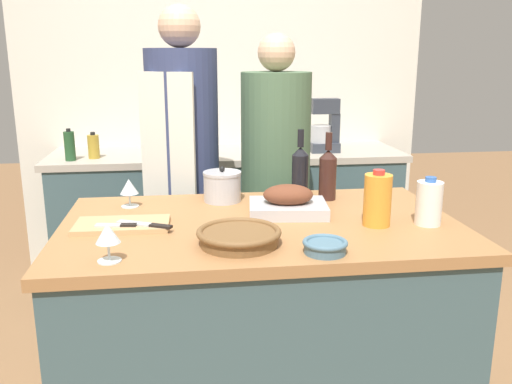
{
  "coord_description": "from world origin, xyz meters",
  "views": [
    {
      "loc": [
        -0.27,
        -1.89,
        1.5
      ],
      "look_at": [
        0.0,
        0.13,
        0.98
      ],
      "focal_mm": 38.0,
      "sensor_mm": 36.0,
      "label": 1
    }
  ],
  "objects_px": {
    "cutting_board": "(122,225)",
    "stock_pot": "(222,186)",
    "juice_jug": "(377,200)",
    "wine_glass_left": "(108,235)",
    "milk_jug": "(429,203)",
    "knife_paring": "(117,225)",
    "wicker_basket": "(239,236)",
    "roasting_pan": "(288,203)",
    "stand_mixer": "(325,130)",
    "wine_glass_right": "(129,188)",
    "knife_chef": "(146,225)",
    "person_cook_aproned": "(184,166)",
    "wine_bottle_dark": "(300,170)",
    "condiment_bottle_tall": "(94,146)",
    "condiment_bottle_short": "(70,146)",
    "wine_bottle_green": "(328,173)",
    "mixing_bowl": "(325,246)",
    "person_cook_guest": "(275,177)"
  },
  "relations": [
    {
      "from": "knife_chef",
      "to": "condiment_bottle_tall",
      "type": "relative_size",
      "value": 1.29
    },
    {
      "from": "milk_jug",
      "to": "wicker_basket",
      "type": "bearing_deg",
      "value": -169.95
    },
    {
      "from": "person_cook_aproned",
      "to": "wine_glass_right",
      "type": "bearing_deg",
      "value": -87.56
    },
    {
      "from": "roasting_pan",
      "to": "wicker_basket",
      "type": "bearing_deg",
      "value": -124.9
    },
    {
      "from": "stock_pot",
      "to": "milk_jug",
      "type": "relative_size",
      "value": 0.91
    },
    {
      "from": "milk_jug",
      "to": "wine_bottle_dark",
      "type": "relative_size",
      "value": 0.6
    },
    {
      "from": "wine_bottle_green",
      "to": "wine_glass_left",
      "type": "distance_m",
      "value": 1.03
    },
    {
      "from": "wine_bottle_green",
      "to": "roasting_pan",
      "type": "bearing_deg",
      "value": -136.61
    },
    {
      "from": "juice_jug",
      "to": "person_cook_aproned",
      "type": "distance_m",
      "value": 1.12
    },
    {
      "from": "juice_jug",
      "to": "knife_chef",
      "type": "bearing_deg",
      "value": 176.47
    },
    {
      "from": "wicker_basket",
      "to": "person_cook_aproned",
      "type": "xyz_separation_m",
      "value": [
        -0.17,
        1.02,
        0.03
      ]
    },
    {
      "from": "wine_glass_right",
      "to": "knife_paring",
      "type": "bearing_deg",
      "value": -92.72
    },
    {
      "from": "wine_glass_left",
      "to": "roasting_pan",
      "type": "bearing_deg",
      "value": 33.76
    },
    {
      "from": "cutting_board",
      "to": "milk_jug",
      "type": "xyz_separation_m",
      "value": [
        1.1,
        -0.11,
        0.07
      ]
    },
    {
      "from": "milk_jug",
      "to": "knife_paring",
      "type": "distance_m",
      "value": 1.11
    },
    {
      "from": "roasting_pan",
      "to": "stock_pot",
      "type": "xyz_separation_m",
      "value": [
        -0.24,
        0.23,
        0.02
      ]
    },
    {
      "from": "juice_jug",
      "to": "condiment_bottle_short",
      "type": "height_order",
      "value": "juice_jug"
    },
    {
      "from": "wine_glass_right",
      "to": "person_cook_aproned",
      "type": "distance_m",
      "value": 0.56
    },
    {
      "from": "wine_glass_right",
      "to": "knife_chef",
      "type": "distance_m",
      "value": 0.33
    },
    {
      "from": "stand_mixer",
      "to": "juice_jug",
      "type": "bearing_deg",
      "value": -97.44
    },
    {
      "from": "juice_jug",
      "to": "condiment_bottle_tall",
      "type": "height_order",
      "value": "juice_jug"
    },
    {
      "from": "wine_bottle_dark",
      "to": "wine_bottle_green",
      "type": "bearing_deg",
      "value": -33.37
    },
    {
      "from": "juice_jug",
      "to": "stand_mixer",
      "type": "bearing_deg",
      "value": 82.56
    },
    {
      "from": "cutting_board",
      "to": "wine_bottle_dark",
      "type": "height_order",
      "value": "wine_bottle_dark"
    },
    {
      "from": "stock_pot",
      "to": "stand_mixer",
      "type": "height_order",
      "value": "stand_mixer"
    },
    {
      "from": "roasting_pan",
      "to": "stand_mixer",
      "type": "height_order",
      "value": "stand_mixer"
    },
    {
      "from": "wine_glass_left",
      "to": "condiment_bottle_short",
      "type": "distance_m",
      "value": 1.7
    },
    {
      "from": "stand_mixer",
      "to": "knife_paring",
      "type": "bearing_deg",
      "value": -127.69
    },
    {
      "from": "milk_jug",
      "to": "knife_paring",
      "type": "height_order",
      "value": "milk_jug"
    },
    {
      "from": "mixing_bowl",
      "to": "person_cook_aproned",
      "type": "relative_size",
      "value": 0.08
    },
    {
      "from": "cutting_board",
      "to": "knife_paring",
      "type": "height_order",
      "value": "knife_paring"
    },
    {
      "from": "wicker_basket",
      "to": "knife_paring",
      "type": "height_order",
      "value": "wicker_basket"
    },
    {
      "from": "juice_jug",
      "to": "stand_mixer",
      "type": "distance_m",
      "value": 1.51
    },
    {
      "from": "wine_glass_right",
      "to": "knife_chef",
      "type": "relative_size",
      "value": 0.57
    },
    {
      "from": "condiment_bottle_tall",
      "to": "person_cook_aproned",
      "type": "distance_m",
      "value": 0.78
    },
    {
      "from": "condiment_bottle_short",
      "to": "person_cook_guest",
      "type": "relative_size",
      "value": 0.12
    },
    {
      "from": "roasting_pan",
      "to": "wine_glass_left",
      "type": "height_order",
      "value": "wine_glass_left"
    },
    {
      "from": "juice_jug",
      "to": "wine_glass_left",
      "type": "relative_size",
      "value": 1.71
    },
    {
      "from": "stock_pot",
      "to": "juice_jug",
      "type": "bearing_deg",
      "value": -37.63
    },
    {
      "from": "wicker_basket",
      "to": "roasting_pan",
      "type": "bearing_deg",
      "value": 55.1
    },
    {
      "from": "stock_pot",
      "to": "person_cook_aproned",
      "type": "height_order",
      "value": "person_cook_aproned"
    },
    {
      "from": "wine_glass_right",
      "to": "knife_chef",
      "type": "xyz_separation_m",
      "value": [
        0.08,
        -0.32,
        -0.06
      ]
    },
    {
      "from": "wicker_basket",
      "to": "stock_pot",
      "type": "distance_m",
      "value": 0.55
    },
    {
      "from": "wine_bottle_green",
      "to": "wine_glass_right",
      "type": "distance_m",
      "value": 0.82
    },
    {
      "from": "roasting_pan",
      "to": "wine_bottle_green",
      "type": "distance_m",
      "value": 0.29
    },
    {
      "from": "juice_jug",
      "to": "wine_glass_right",
      "type": "distance_m",
      "value": 0.98
    },
    {
      "from": "wine_bottle_dark",
      "to": "juice_jug",
      "type": "bearing_deg",
      "value": -67.2
    },
    {
      "from": "wine_bottle_dark",
      "to": "stand_mixer",
      "type": "height_order",
      "value": "stand_mixer"
    },
    {
      "from": "milk_jug",
      "to": "wine_bottle_green",
      "type": "bearing_deg",
      "value": 124.78
    },
    {
      "from": "cutting_board",
      "to": "stock_pot",
      "type": "xyz_separation_m",
      "value": [
        0.38,
        0.31,
        0.05
      ]
    }
  ]
}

